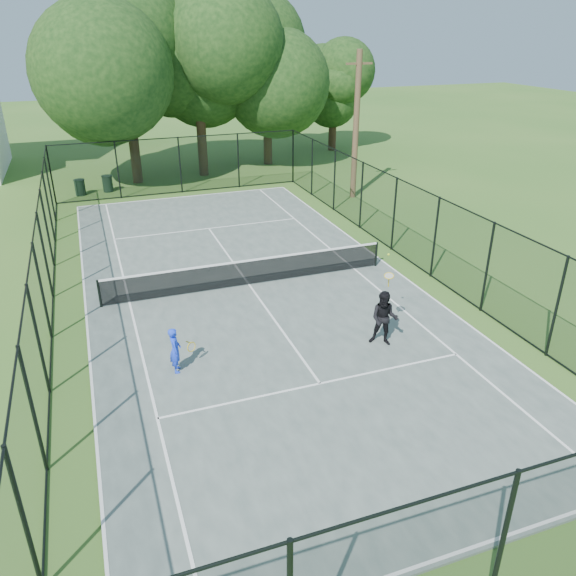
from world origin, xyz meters
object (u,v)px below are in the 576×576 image
object	(u,v)px
trash_bin_left	(80,187)
trash_bin_right	(108,183)
utility_pole	(356,126)
player_black	(384,318)
tennis_net	(249,271)
player_blue	(175,350)

from	to	relation	value
trash_bin_left	trash_bin_right	bearing A→B (deg)	9.27
utility_pole	player_black	bearing A→B (deg)	-112.80
tennis_net	player_black	size ratio (longest dim) A/B	4.07
trash_bin_left	trash_bin_right	xyz separation A→B (m)	(1.45, 0.24, 0.02)
player_blue	utility_pole	bearing A→B (deg)	49.08
trash_bin_left	player_blue	bearing A→B (deg)	-84.18
player_blue	trash_bin_left	bearing A→B (deg)	95.82
trash_bin_left	player_black	xyz separation A→B (m)	(7.71, -19.50, 0.44)
trash_bin_left	utility_pole	world-z (taller)	utility_pole
player_black	tennis_net	bearing A→B (deg)	115.42
tennis_net	player_black	distance (m)	5.74
player_blue	player_black	world-z (taller)	player_black
player_blue	player_black	xyz separation A→B (m)	(5.78, -0.63, 0.19)
utility_pole	trash_bin_right	bearing A→B (deg)	155.52
tennis_net	trash_bin_right	bearing A→B (deg)	104.62
trash_bin_left	utility_pole	distance (m)	15.03
tennis_net	player_black	xyz separation A→B (m)	(2.46, -5.18, 0.30)
utility_pole	player_blue	bearing A→B (deg)	-130.92
trash_bin_left	player_blue	size ratio (longest dim) A/B	0.68
trash_bin_left	player_blue	xyz separation A→B (m)	(1.92, -18.87, 0.26)
tennis_net	utility_pole	size ratio (longest dim) A/B	1.38
trash_bin_left	player_blue	world-z (taller)	player_blue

